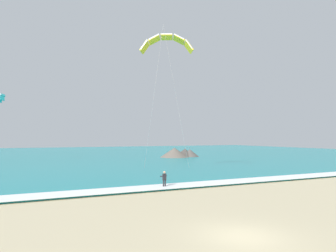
{
  "coord_description": "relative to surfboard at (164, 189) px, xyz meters",
  "views": [
    {
      "loc": [
        -9.6,
        -12.17,
        4.97
      ],
      "look_at": [
        3.68,
        17.17,
        6.15
      ],
      "focal_mm": 31.87,
      "sensor_mm": 36.0,
      "label": 1
    }
  ],
  "objects": [
    {
      "name": "sea",
      "position": [
        -1.92,
        59.04,
        0.07
      ],
      "size": [
        200.0,
        120.0,
        0.2
      ],
      "primitive_type": "cube",
      "color": "teal",
      "rests_on": "ground"
    },
    {
      "name": "kite_primary",
      "position": [
        3.41,
        7.12,
        16.71
      ],
      "size": [
        6.42,
        8.58,
        16.55
      ],
      "color": "yellow"
    },
    {
      "name": "kite_distant",
      "position": [
        -17.17,
        38.21,
        12.58
      ],
      "size": [
        1.7,
        4.42,
        1.62
      ],
      "color": "teal"
    },
    {
      "name": "ground_plane",
      "position": [
        -1.92,
        -14.13,
        -0.03
      ],
      "size": [
        200.0,
        200.0,
        0.0
      ],
      "primitive_type": "plane",
      "color": "#C6B78E"
    },
    {
      "name": "surf_foam",
      "position": [
        -1.92,
        0.04,
        0.19
      ],
      "size": [
        200.0,
        2.8,
        0.04
      ],
      "primitive_type": "cube",
      "color": "white",
      "rests_on": "sea"
    },
    {
      "name": "surfboard",
      "position": [
        0.0,
        0.0,
        0.0
      ],
      "size": [
        0.58,
        1.44,
        0.09
      ],
      "color": "#E04C38",
      "rests_on": "ground"
    },
    {
      "name": "kitesurfer",
      "position": [
        -0.0,
        0.02,
        0.91
      ],
      "size": [
        0.55,
        0.55,
        1.69
      ],
      "color": "#232328",
      "rests_on": "ground"
    },
    {
      "name": "headland_right",
      "position": [
        20.6,
        37.57,
        1.1
      ],
      "size": [
        10.55,
        7.39,
        2.41
      ],
      "color": "#47423D",
      "rests_on": "ground"
    }
  ]
}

